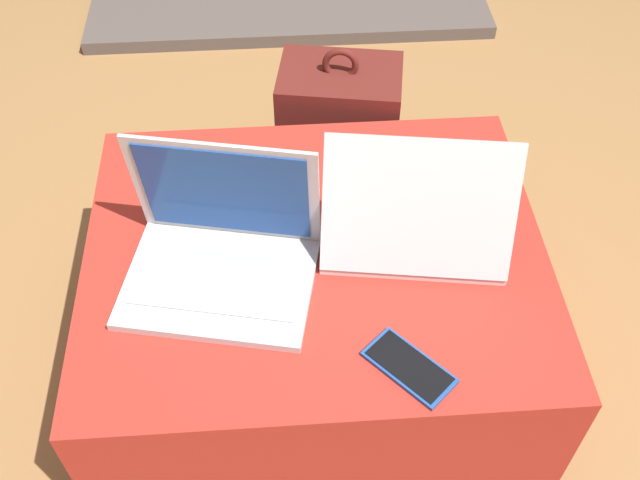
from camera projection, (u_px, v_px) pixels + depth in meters
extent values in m
plane|color=#9E7042|center=(316.00, 359.00, 1.72)|extent=(14.00, 14.00, 0.00)
cube|color=maroon|center=(316.00, 353.00, 1.70)|extent=(0.85, 0.71, 0.05)
cube|color=#B22D23|center=(316.00, 302.00, 1.55)|extent=(0.88, 0.73, 0.34)
cube|color=silver|center=(219.00, 283.00, 1.36)|extent=(0.38, 0.31, 0.02)
cube|color=#B2B2B7|center=(218.00, 283.00, 1.35)|extent=(0.32, 0.20, 0.00)
cube|color=silver|center=(226.00, 191.00, 1.33)|extent=(0.34, 0.11, 0.25)
cube|color=#1E4799|center=(225.00, 193.00, 1.33)|extent=(0.30, 0.09, 0.22)
cube|color=silver|center=(412.00, 226.00, 1.46)|extent=(0.38, 0.31, 0.02)
cube|color=#9E9EA3|center=(413.00, 220.00, 1.45)|extent=(0.32, 0.19, 0.00)
cube|color=silver|center=(419.00, 209.00, 1.31)|extent=(0.35, 0.16, 0.24)
cube|color=#B23D93|center=(419.00, 208.00, 1.31)|extent=(0.31, 0.14, 0.21)
cube|color=#1E4C9E|center=(409.00, 367.00, 1.25)|extent=(0.16, 0.16, 0.01)
cube|color=black|center=(409.00, 366.00, 1.24)|extent=(0.14, 0.15, 0.00)
cube|color=#5B1E19|center=(339.00, 141.00, 1.90)|extent=(0.32, 0.24, 0.43)
cube|color=#4E1A15|center=(342.00, 136.00, 2.04)|extent=(0.24, 0.11, 0.19)
torus|color=#5B1E19|center=(341.00, 64.00, 1.72)|extent=(0.09, 0.03, 0.09)
cube|color=#564C47|center=(289.00, 2.00, 2.69)|extent=(1.40, 0.50, 0.04)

